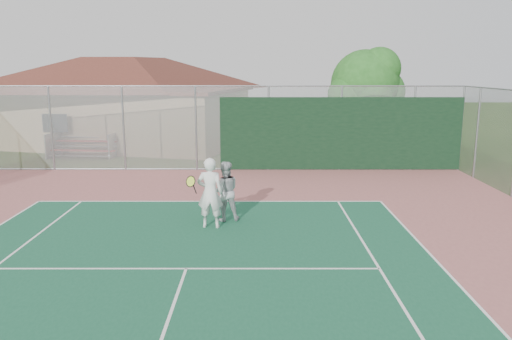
{
  "coord_description": "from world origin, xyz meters",
  "views": [
    {
      "loc": [
        1.49,
        -3.57,
        4.2
      ],
      "look_at": [
        1.49,
        10.01,
        1.43
      ],
      "focal_mm": 35.0,
      "sensor_mm": 36.0,
      "label": 1
    }
  ],
  "objects": [
    {
      "name": "player_grey_back",
      "position": [
        0.62,
        9.87,
        0.83
      ],
      "size": [
        0.93,
        0.79,
        1.67
      ],
      "rotation": [
        0.0,
        0.0,
        3.36
      ],
      "color": "#B3B6B8",
      "rests_on": "ground"
    },
    {
      "name": "player_white_front",
      "position": [
        0.26,
        9.24,
        0.95
      ],
      "size": [
        1.03,
        0.74,
        1.89
      ],
      "rotation": [
        0.0,
        0.0,
        3.06
      ],
      "color": "silver",
      "rests_on": "ground"
    },
    {
      "name": "tree",
      "position": [
        6.59,
        19.73,
        3.39
      ],
      "size": [
        3.7,
        3.51,
        5.16
      ],
      "color": "#362513",
      "rests_on": "ground"
    },
    {
      "name": "bleachers",
      "position": [
        -6.8,
        20.39,
        0.62
      ],
      "size": [
        3.25,
        2.11,
        1.17
      ],
      "rotation": [
        0.0,
        0.0,
        -0.11
      ],
      "color": "#A82E26",
      "rests_on": "ground"
    },
    {
      "name": "clubhouse",
      "position": [
        -5.76,
        24.57,
        2.89
      ],
      "size": [
        14.89,
        11.63,
        5.7
      ],
      "rotation": [
        0.0,
        0.0,
        -0.23
      ],
      "color": "tan",
      "rests_on": "ground"
    },
    {
      "name": "back_fence",
      "position": [
        2.11,
        16.98,
        1.67
      ],
      "size": [
        20.08,
        0.11,
        3.53
      ],
      "color": "gray",
      "rests_on": "ground"
    }
  ]
}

